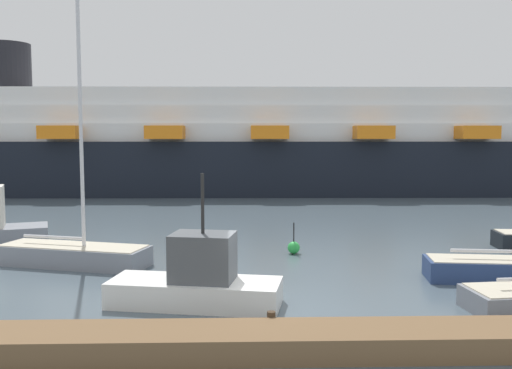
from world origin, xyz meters
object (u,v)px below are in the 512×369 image
object	(u,v)px
fishing_boat_1	(198,281)
cruise_ship	(174,145)
sailboat_4	(74,252)
channel_buoy_0	(294,247)

from	to	relation	value
fishing_boat_1	cruise_ship	distance (m)	39.26
sailboat_4	cruise_ship	world-z (taller)	cruise_ship
fishing_boat_1	channel_buoy_0	distance (m)	9.07
sailboat_4	cruise_ship	bearing A→B (deg)	105.16
channel_buoy_0	sailboat_4	bearing A→B (deg)	-167.91
fishing_boat_1	channel_buoy_0	size ratio (longest dim) A/B	3.94
sailboat_4	fishing_boat_1	world-z (taller)	sailboat_4
sailboat_4	channel_buoy_0	world-z (taller)	sailboat_4
sailboat_4	cruise_ship	xyz separation A→B (m)	(0.63, 32.72, 4.09)
fishing_boat_1	cruise_ship	size ratio (longest dim) A/B	0.06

